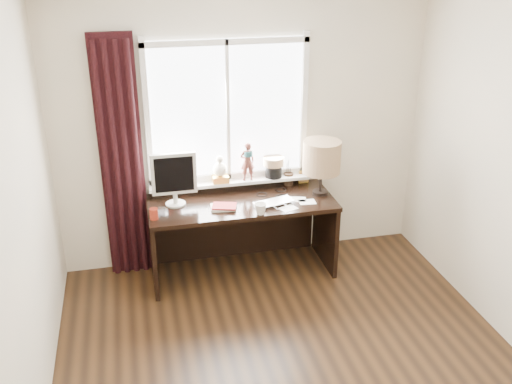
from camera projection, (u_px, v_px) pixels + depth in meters
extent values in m
cube|color=white|center=(318.00, 9.00, 3.02)|extent=(3.50, 4.00, 0.00)
cube|color=beige|center=(243.00, 131.00, 5.33)|extent=(3.50, 0.00, 2.60)
cube|color=beige|center=(11.00, 259.00, 3.19)|extent=(0.00, 4.00, 2.60)
imported|color=silver|center=(274.00, 203.00, 5.14)|extent=(0.42, 0.32, 0.03)
imported|color=white|center=(260.00, 208.00, 4.94)|extent=(0.14, 0.14, 0.11)
cylinder|color=maroon|center=(154.00, 214.00, 4.85)|extent=(0.07, 0.07, 0.10)
cube|color=white|center=(227.00, 111.00, 5.20)|extent=(1.40, 0.02, 1.30)
cube|color=silver|center=(229.00, 175.00, 5.44)|extent=(1.50, 0.05, 0.05)
cube|color=silver|center=(226.00, 42.00, 4.93)|extent=(1.50, 0.05, 0.05)
cube|color=silver|center=(147.00, 117.00, 5.03)|extent=(0.05, 0.05, 1.40)
cube|color=silver|center=(304.00, 107.00, 5.33)|extent=(0.05, 0.05, 1.40)
cube|color=silver|center=(228.00, 112.00, 5.18)|extent=(0.03, 0.05, 1.30)
cube|color=silver|center=(230.00, 181.00, 5.41)|extent=(1.52, 0.18, 0.03)
cylinder|color=#5C110A|center=(172.00, 173.00, 5.24)|extent=(0.14, 0.14, 0.24)
cube|color=gold|center=(220.00, 179.00, 5.35)|extent=(0.15, 0.12, 0.06)
sphere|color=beige|center=(220.00, 169.00, 5.31)|extent=(0.13, 0.13, 0.13)
sphere|color=beige|center=(220.00, 159.00, 5.27)|extent=(0.07, 0.07, 0.07)
imported|color=#5B2B24|center=(248.00, 161.00, 5.33)|extent=(0.14, 0.09, 0.38)
cylinder|color=#1E4C51|center=(248.00, 153.00, 5.29)|extent=(0.09, 0.09, 0.05)
cylinder|color=black|center=(274.00, 171.00, 5.45)|extent=(0.16, 0.16, 0.12)
cylinder|color=#8C6B4C|center=(274.00, 161.00, 5.41)|extent=(0.20, 0.20, 0.08)
cube|color=black|center=(122.00, 161.00, 5.10)|extent=(0.38, 0.05, 2.25)
cylinder|color=black|center=(106.00, 166.00, 5.05)|extent=(0.06, 0.06, 2.20)
cylinder|color=black|center=(116.00, 165.00, 5.07)|extent=(0.06, 0.06, 2.20)
cylinder|color=black|center=(127.00, 164.00, 5.09)|extent=(0.06, 0.06, 2.20)
cylinder|color=black|center=(137.00, 163.00, 5.10)|extent=(0.06, 0.06, 2.20)
cube|color=black|center=(241.00, 203.00, 5.21)|extent=(1.70, 0.70, 0.04)
cube|color=black|center=(153.00, 249.00, 5.19)|extent=(0.04, 0.64, 0.71)
cube|color=black|center=(325.00, 230.00, 5.53)|extent=(0.04, 0.64, 0.71)
cube|color=black|center=(235.00, 223.00, 5.66)|extent=(1.60, 0.03, 0.71)
cylinder|color=beige|center=(176.00, 204.00, 5.13)|extent=(0.18, 0.18, 0.01)
cylinder|color=beige|center=(175.00, 198.00, 5.11)|extent=(0.04, 0.04, 0.10)
cube|color=beige|center=(174.00, 174.00, 5.01)|extent=(0.40, 0.04, 0.38)
cube|color=black|center=(174.00, 175.00, 4.99)|extent=(0.34, 0.01, 0.32)
cube|color=beige|center=(223.00, 207.00, 5.06)|extent=(0.24, 0.18, 0.02)
cube|color=maroon|center=(224.00, 206.00, 5.05)|extent=(0.24, 0.20, 0.01)
cylinder|color=black|center=(288.00, 179.00, 5.53)|extent=(0.09, 0.09, 0.12)
cylinder|color=black|center=(287.00, 174.00, 5.51)|extent=(0.01, 0.01, 0.22)
cylinder|color=black|center=(290.00, 176.00, 5.51)|extent=(0.01, 0.01, 0.19)
cylinder|color=black|center=(288.00, 172.00, 5.52)|extent=(0.01, 0.01, 0.25)
cylinder|color=black|center=(290.00, 176.00, 5.53)|extent=(0.01, 0.01, 0.17)
cube|color=gold|center=(304.00, 177.00, 5.57)|extent=(0.10, 0.02, 0.13)
cube|color=#996633|center=(304.00, 177.00, 5.56)|extent=(0.08, 0.01, 0.10)
cylinder|color=black|center=(320.00, 192.00, 5.34)|extent=(0.14, 0.14, 0.03)
cylinder|color=black|center=(321.00, 180.00, 5.29)|extent=(0.03, 0.03, 0.22)
cylinder|color=tan|center=(322.00, 157.00, 5.20)|extent=(0.35, 0.35, 0.30)
cube|color=white|center=(307.00, 202.00, 5.18)|extent=(0.16, 0.12, 0.00)
cube|color=white|center=(298.00, 199.00, 5.23)|extent=(0.18, 0.15, 0.00)
cube|color=white|center=(288.00, 208.00, 5.06)|extent=(0.18, 0.16, 0.00)
torus|color=black|center=(282.00, 197.00, 5.27)|extent=(0.17, 0.17, 0.01)
torus|color=black|center=(281.00, 190.00, 5.43)|extent=(0.13, 0.13, 0.01)
torus|color=black|center=(262.00, 195.00, 5.33)|extent=(0.14, 0.14, 0.01)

